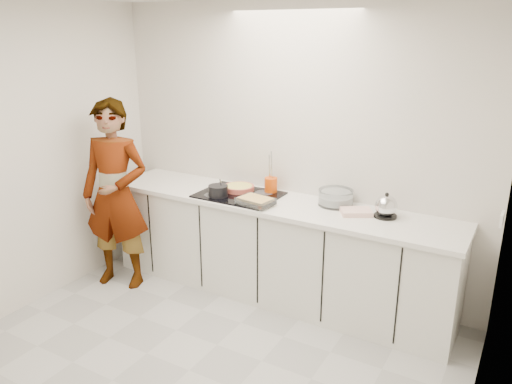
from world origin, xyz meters
The scene contains 15 objects.
floor centered at (0.00, 0.00, 0.00)m, with size 3.60×3.20×0.00m, color #B4B4B1.
wall_back centered at (0.00, 1.60, 1.30)m, with size 3.60×0.00×2.60m, color silver.
wall_left centered at (-1.80, 0.00, 1.30)m, with size 0.00×3.20×2.60m, color silver.
wall_right centered at (1.80, 0.02, 1.30)m, with size 0.02×3.20×2.60m.
base_cabinets centered at (0.00, 1.28, 0.43)m, with size 3.20×0.58×0.87m, color silver.
countertop centered at (0.00, 1.28, 0.89)m, with size 3.24×0.64×0.04m, color white.
hob centered at (-0.35, 1.26, 0.92)m, with size 0.72×0.54×0.01m, color black.
tart_dish centered at (-0.41, 1.35, 0.95)m, with size 0.35×0.35×0.05m.
saucepan centered at (-0.48, 1.12, 0.97)m, with size 0.18×0.18×0.17m.
baking_dish centered at (-0.08, 1.09, 0.96)m, with size 0.32×0.25×0.06m.
mixing_bowl centered at (0.50, 1.45, 0.97)m, with size 0.30×0.30×0.14m.
tea_towel centered at (0.73, 1.33, 0.93)m, with size 0.24×0.18×0.04m, color white.
kettle centered at (0.96, 1.38, 1.00)m, with size 0.23×0.23×0.21m.
utensil_crock centered at (-0.13, 1.46, 0.98)m, with size 0.12×0.12×0.15m, color #D94707.
cook centered at (-1.38, 0.76, 0.89)m, with size 0.65×0.42×1.77m, color silver.
Camera 1 is at (1.93, -2.37, 2.33)m, focal length 35.00 mm.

